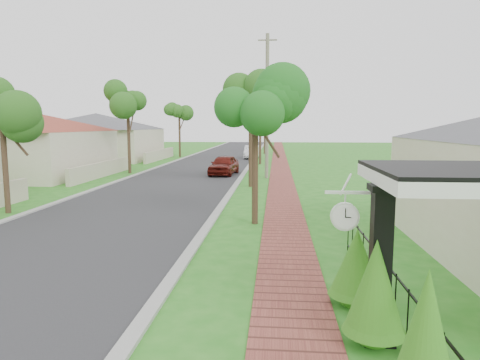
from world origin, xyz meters
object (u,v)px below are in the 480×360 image
at_px(utility_pole, 267,106).
at_px(parked_car_red, 224,165).
at_px(parked_car_white, 252,152).
at_px(near_tree, 255,107).
at_px(porch_post, 380,273).
at_px(station_clock, 345,215).

bearing_deg(utility_pole, parked_car_red, 151.56).
relative_size(parked_car_white, near_tree, 0.79).
distance_m(porch_post, station_clock, 1.05).
relative_size(parked_car_red, station_clock, 5.12).
bearing_deg(parked_car_red, station_clock, -71.89).
bearing_deg(near_tree, station_clock, -76.29).
height_order(parked_car_red, near_tree, near_tree).
distance_m(parked_car_white, near_tree, 29.58).
bearing_deg(near_tree, porch_post, -73.63).
height_order(near_tree, utility_pole, utility_pole).
distance_m(porch_post, parked_car_red, 23.21).
bearing_deg(utility_pole, porch_post, -83.88).
xyz_separation_m(porch_post, parked_car_red, (-5.22, 22.61, -0.44)).
relative_size(parked_car_red, parked_car_white, 0.99).
bearing_deg(parked_car_red, near_tree, -72.78).
bearing_deg(porch_post, near_tree, 106.37).
height_order(parked_car_white, utility_pole, utility_pole).
xyz_separation_m(parked_car_white, near_tree, (1.80, -29.33, 3.37)).
bearing_deg(parked_car_red, utility_pole, -22.35).
relative_size(porch_post, parked_car_red, 0.64).
distance_m(parked_car_red, utility_pole, 5.18).
bearing_deg(porch_post, station_clock, 141.11).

